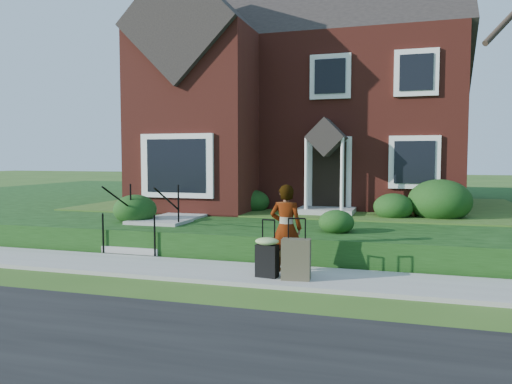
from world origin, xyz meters
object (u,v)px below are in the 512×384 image
at_px(suitcase_olive, 296,259).
at_px(woman, 286,228).
at_px(front_steps, 150,231).
at_px(suitcase_black, 267,255).

bearing_deg(suitcase_olive, woman, 114.94).
bearing_deg(front_steps, suitcase_black, -31.16).
xyz_separation_m(front_steps, suitcase_black, (3.52, -2.13, 0.01)).
relative_size(front_steps, suitcase_olive, 1.85).
xyz_separation_m(front_steps, woman, (3.75, -1.62, 0.43)).
relative_size(suitcase_black, suitcase_olive, 0.96).
xyz_separation_m(front_steps, suitcase_olive, (4.06, -2.16, -0.03)).
relative_size(front_steps, suitcase_black, 1.93).
bearing_deg(suitcase_olive, front_steps, 146.66).
bearing_deg(suitcase_black, front_steps, 156.66).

